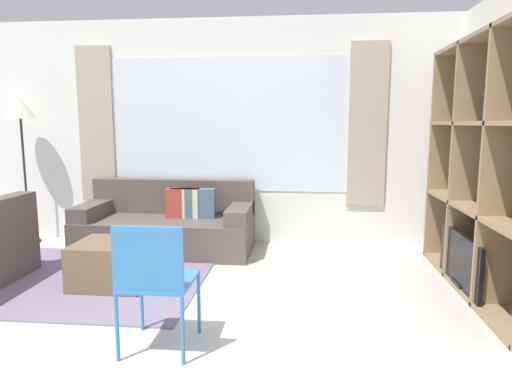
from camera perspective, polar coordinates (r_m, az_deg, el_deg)
name	(u,v)px	position (r m, az deg, el deg)	size (l,w,h in m)	color
ground_plane	(142,381)	(2.92, -14.08, -21.92)	(16.00, 16.00, 0.00)	beige
wall_back	(229,133)	(5.61, -3.45, 7.42)	(6.59, 0.11, 2.70)	white
area_rug	(77,278)	(4.74, -21.46, -10.00)	(2.43, 1.92, 0.01)	slate
shelving_unit	(493,172)	(4.38, 27.54, 2.21)	(0.43, 2.23, 2.21)	#232328
couch_main	(168,226)	(5.42, -10.91, -4.14)	(1.97, 0.89, 0.80)	#564C47
ottoman	(113,264)	(4.40, -17.44, -8.55)	(0.65, 0.59, 0.41)	brown
floor_lamp	(20,115)	(6.22, -27.38, 8.49)	(0.38, 0.38, 1.79)	black
folding_chair	(155,276)	(3.00, -12.53, -10.18)	(0.44, 0.46, 0.86)	#3375B7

